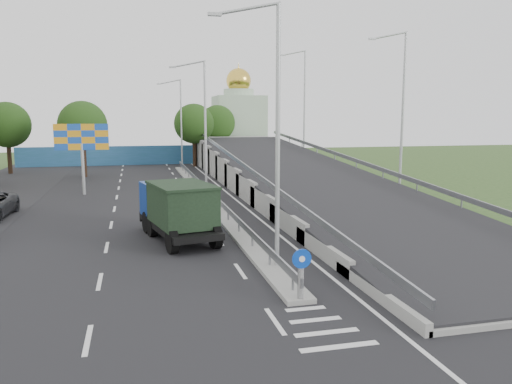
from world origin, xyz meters
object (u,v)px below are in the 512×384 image
object	(u,v)px
billboard	(82,141)
church	(239,122)
sign_bollard	(301,274)
lamp_post_far	(180,119)
lamp_post_near	(273,123)
dump_truck	(177,207)
lamp_post_mid	(203,120)

from	to	relation	value
billboard	church	bearing A→B (deg)	59.30
sign_bollard	lamp_post_far	world-z (taller)	lamp_post_far
sign_bollard	lamp_post_near	size ratio (longest dim) A/B	0.17
billboard	dump_truck	size ratio (longest dim) A/B	0.80
lamp_post_far	billboard	distance (m)	20.24
lamp_post_far	dump_truck	xyz separation A→B (m)	(-3.24, -34.02, -4.21)
sign_bollard	lamp_post_far	distance (m)	44.08
sign_bollard	dump_truck	size ratio (longest dim) A/B	0.24
lamp_post_near	lamp_post_far	bearing A→B (deg)	90.00
church	billboard	bearing A→B (deg)	-120.70
sign_bollard	lamp_post_mid	world-z (taller)	lamp_post_mid
billboard	lamp_post_far	bearing A→B (deg)	63.16
lamp_post_near	lamp_post_mid	xyz separation A→B (m)	(0.00, 20.00, 0.00)
lamp_post_far	billboard	xyz separation A→B (m)	(-9.11, -18.00, -1.62)
billboard	sign_bollard	bearing A→B (deg)	-70.79
lamp_post_near	dump_truck	xyz separation A→B (m)	(-3.24, 5.98, -4.21)
lamp_post_far	billboard	bearing A→B (deg)	-116.84
billboard	dump_truck	xyz separation A→B (m)	(5.87, -16.02, -2.59)
sign_bollard	church	size ratio (longest dim) A/B	0.12
sign_bollard	lamp_post_mid	distance (m)	24.30
lamp_post_near	lamp_post_mid	distance (m)	20.00
sign_bollard	dump_truck	distance (m)	10.31
lamp_post_far	dump_truck	bearing A→B (deg)	-95.44
lamp_post_mid	church	size ratio (longest dim) A/B	0.73
church	billboard	distance (m)	37.23
church	sign_bollard	bearing A→B (deg)	-99.81
lamp_post_near	dump_truck	distance (m)	8.00
lamp_post_near	lamp_post_far	distance (m)	40.00
church	billboard	xyz separation A→B (m)	(-19.00, -32.00, -1.12)
lamp_post_mid	dump_truck	world-z (taller)	lamp_post_mid
sign_bollard	billboard	xyz separation A→B (m)	(-9.00, 25.83, 3.15)
lamp_post_near	dump_truck	bearing A→B (deg)	118.44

